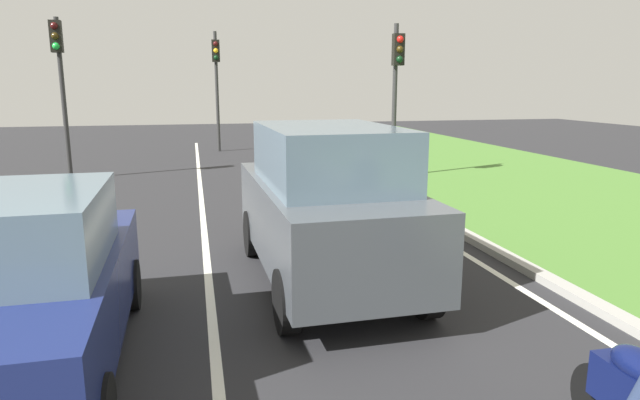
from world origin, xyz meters
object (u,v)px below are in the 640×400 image
(car_sedan_left_lane, at_px, (24,287))
(traffic_light_far_median, at_px, (216,73))
(traffic_light_overhead_left, at_px, (60,69))
(car_suv_ahead, at_px, (326,204))
(traffic_light_near_right, at_px, (397,76))

(car_sedan_left_lane, distance_m, traffic_light_far_median, 19.10)
(traffic_light_overhead_left, relative_size, traffic_light_far_median, 0.94)
(car_suv_ahead, relative_size, car_sedan_left_lane, 1.05)
(car_suv_ahead, height_order, traffic_light_near_right, traffic_light_near_right)
(traffic_light_near_right, bearing_deg, traffic_light_overhead_left, 167.57)
(car_suv_ahead, distance_m, traffic_light_overhead_left, 12.00)
(traffic_light_overhead_left, bearing_deg, car_suv_ahead, -62.07)
(traffic_light_near_right, height_order, traffic_light_overhead_left, traffic_light_overhead_left)
(traffic_light_overhead_left, bearing_deg, traffic_light_far_median, 53.19)
(traffic_light_near_right, distance_m, traffic_light_far_median, 9.85)
(car_suv_ahead, xyz_separation_m, traffic_light_overhead_left, (-5.53, 10.43, 2.13))
(traffic_light_far_median, bearing_deg, traffic_light_overhead_left, -126.81)
(car_suv_ahead, distance_m, car_sedan_left_lane, 3.94)
(traffic_light_overhead_left, height_order, traffic_light_far_median, traffic_light_far_median)
(traffic_light_near_right, bearing_deg, traffic_light_far_median, 119.62)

